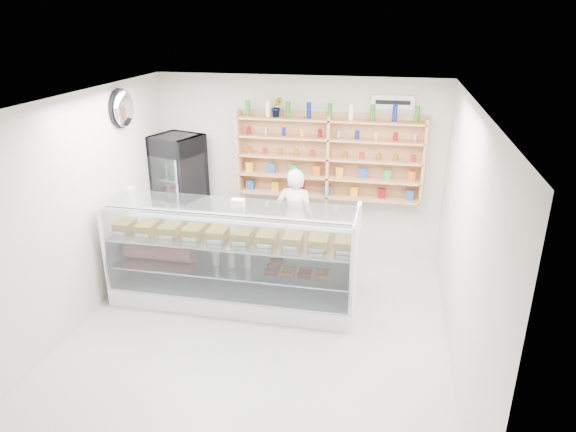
# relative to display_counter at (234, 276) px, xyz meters

# --- Properties ---
(room) EXTENTS (5.00, 5.00, 5.00)m
(room) POSITION_rel_display_counter_xyz_m (0.51, -0.61, 1.02)
(room) COLOR #B9BABF
(room) RESTS_ON ground
(display_counter) EXTENTS (3.23, 0.96, 1.40)m
(display_counter) POSITION_rel_display_counter_xyz_m (0.00, 0.00, 0.00)
(display_counter) COLOR white
(display_counter) RESTS_ON floor
(shop_worker) EXTENTS (0.57, 0.37, 1.56)m
(shop_worker) POSITION_rel_display_counter_xyz_m (0.59, 1.23, 0.40)
(shop_worker) COLOR silver
(shop_worker) RESTS_ON floor
(drinks_cooler) EXTENTS (0.85, 0.84, 1.90)m
(drinks_cooler) POSITION_rel_display_counter_xyz_m (-1.34, 1.47, 0.58)
(drinks_cooler) COLOR black
(drinks_cooler) RESTS_ON floor
(wall_shelving) EXTENTS (2.84, 0.28, 1.33)m
(wall_shelving) POSITION_rel_display_counter_xyz_m (1.01, 1.73, 1.22)
(wall_shelving) COLOR tan
(wall_shelving) RESTS_ON back_wall
(potted_plant) EXTENTS (0.20, 0.18, 0.31)m
(potted_plant) POSITION_rel_display_counter_xyz_m (0.21, 1.73, 1.97)
(potted_plant) COLOR #1E6626
(potted_plant) RESTS_ON wall_shelving
(security_mirror) EXTENTS (0.15, 0.50, 0.50)m
(security_mirror) POSITION_rel_display_counter_xyz_m (-1.66, 0.59, 2.07)
(security_mirror) COLOR silver
(security_mirror) RESTS_ON left_wall
(wall_sign) EXTENTS (0.62, 0.03, 0.20)m
(wall_sign) POSITION_rel_display_counter_xyz_m (1.91, 1.86, 2.07)
(wall_sign) COLOR white
(wall_sign) RESTS_ON back_wall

